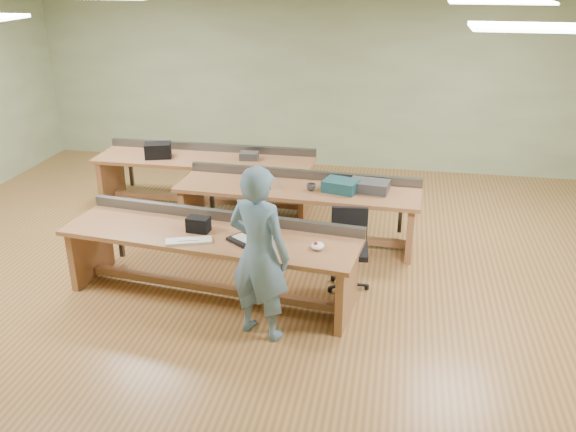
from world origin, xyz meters
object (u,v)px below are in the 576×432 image
object	(u,v)px
parts_bin_grey	(369,186)
laptop_base	(244,240)
task_chair	(348,260)
person	(259,254)
camera_bag	(198,224)
parts_bin_teal	(341,186)
workbench_mid	(298,200)
drinks_can	(279,184)
mug	(311,187)
workbench_front	(212,248)
workbench_back	(205,169)

from	to	relation	value
parts_bin_grey	laptop_base	bearing A→B (deg)	-124.17
task_chair	person	bearing A→B (deg)	-129.47
camera_bag	parts_bin_teal	distance (m)	2.03
workbench_mid	parts_bin_teal	bearing A→B (deg)	-4.05
parts_bin_grey	workbench_mid	bearing A→B (deg)	-179.59
parts_bin_grey	drinks_can	size ratio (longest dim) A/B	4.25
camera_bag	mug	size ratio (longest dim) A/B	2.05
person	laptop_base	xyz separation A→B (m)	(-0.28, 0.50, -0.11)
mug	camera_bag	bearing A→B (deg)	-124.22
workbench_front	person	world-z (taller)	person
person	parts_bin_teal	distance (m)	2.23
laptop_base	parts_bin_teal	world-z (taller)	parts_bin_teal
laptop_base	drinks_can	distance (m)	1.62
camera_bag	drinks_can	bearing A→B (deg)	73.43
parts_bin_grey	mug	distance (m)	0.73
drinks_can	person	bearing A→B (deg)	-83.63
person	mug	distance (m)	2.12
laptop_base	task_chair	bearing A→B (deg)	66.08
person	laptop_base	world-z (taller)	person
camera_bag	parts_bin_grey	size ratio (longest dim) A/B	0.49
workbench_mid	person	bearing A→B (deg)	-87.33
mug	person	bearing A→B (deg)	-94.73
camera_bag	workbench_front	bearing A→B (deg)	4.63
workbench_back	camera_bag	distance (m)	2.66
parts_bin_teal	drinks_can	world-z (taller)	parts_bin_teal
workbench_mid	task_chair	bearing A→B (deg)	-53.17
laptop_base	mug	xyz separation A→B (m)	(0.45, 1.61, 0.03)
workbench_back	laptop_base	size ratio (longest dim) A/B	10.84
workbench_front	drinks_can	distance (m)	1.55
workbench_mid	task_chair	xyz separation A→B (m)	(0.76, -1.11, -0.23)
drinks_can	mug	bearing A→B (deg)	-0.83
person	parts_bin_teal	size ratio (longest dim) A/B	4.23
person	camera_bag	world-z (taller)	person
workbench_mid	task_chair	world-z (taller)	task_chair
workbench_mid	person	distance (m)	2.24
workbench_mid	person	size ratio (longest dim) A/B	1.79
workbench_mid	workbench_back	distance (m)	1.84
parts_bin_teal	parts_bin_grey	xyz separation A→B (m)	(0.35, 0.07, -0.01)
workbench_back	laptop_base	xyz separation A→B (m)	(1.29, -2.69, 0.20)
workbench_mid	workbench_back	xyz separation A→B (m)	(-1.56, 0.97, 0.00)
drinks_can	task_chair	bearing A→B (deg)	-45.61
workbench_front	parts_bin_teal	xyz separation A→B (m)	(1.23, 1.51, 0.26)
task_chair	drinks_can	world-z (taller)	task_chair
workbench_back	mug	distance (m)	2.07
laptop_base	workbench_back	bearing A→B (deg)	151.35
workbench_back	person	world-z (taller)	person
mug	task_chair	bearing A→B (deg)	-60.06
task_chair	workbench_mid	bearing A→B (deg)	119.27
laptop_base	person	bearing A→B (deg)	-25.00
task_chair	parts_bin_grey	distance (m)	1.23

